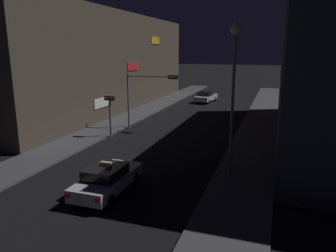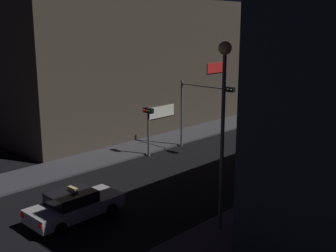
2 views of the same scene
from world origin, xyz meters
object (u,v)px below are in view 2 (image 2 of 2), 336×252
traffic_light_overhead (201,101)px  traffic_light_left_kerb (148,121)px  taxi (75,205)px  far_car (325,111)px  street_lamp_near_block (223,101)px

traffic_light_overhead → traffic_light_left_kerb: (-1.83, -3.33, -1.13)m
taxi → far_car: 29.19m
far_car → traffic_light_left_kerb: bearing=-99.5°
far_car → street_lamp_near_block: 26.71m
traffic_light_left_kerb → street_lamp_near_block: size_ratio=0.43×
taxi → traffic_light_overhead: (-3.01, 12.52, 2.86)m
traffic_light_overhead → traffic_light_left_kerb: bearing=-118.8°
taxi → traffic_light_overhead: size_ratio=0.91×
traffic_light_left_kerb → far_car: bearing=80.5°
traffic_light_left_kerb → street_lamp_near_block: (10.19, -5.38, 3.23)m
taxi → traffic_light_overhead: 13.19m
far_car → traffic_light_left_kerb: size_ratio=1.36×
far_car → traffic_light_left_kerb: traffic_light_left_kerb is taller
street_lamp_near_block → traffic_light_overhead: bearing=133.8°
taxi → far_car: taxi is taller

